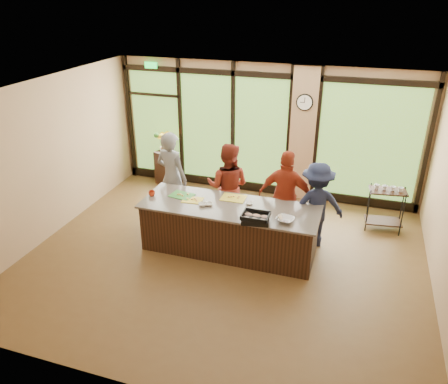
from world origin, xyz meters
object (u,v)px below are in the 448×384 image
Objects in this scene: bar_cart at (386,204)px; flower_stand at (166,167)px; cook_left at (172,178)px; roasting_pan at (255,220)px; island_base at (229,229)px; cook_right at (316,205)px.

flower_stand is at bearing 163.87° from bar_cart.
cook_left reaches higher than bar_cart.
island_base is at bearing 134.50° from roasting_pan.
cook_left is 1.17× the size of cook_right.
cook_right is 1.63m from bar_cart.
cook_right is 4.25m from flower_stand.
bar_cart is (2.13, 2.11, -0.39)m from roasting_pan.
bar_cart is at bearing 12.10° from flower_stand.
island_base reaches higher than flower_stand.
cook_right is 1.42m from roasting_pan.
cook_left is 2.32× the size of flower_stand.
roasting_pan is at bearing -142.96° from bar_cart.
cook_right is at bearing 25.69° from island_base.
bar_cart reaches higher than flower_stand.
island_base is 1.88× the size of cook_right.
island_base is at bearing -25.07° from flower_stand.
cook_right reaches higher than bar_cart.
island_base is 1.61× the size of cook_left.
cook_left is at bearing -22.48° from cook_right.
cook_right is 3.66× the size of roasting_pan.
island_base is 3.43m from flower_stand.
roasting_pan is 4.18m from flower_stand.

